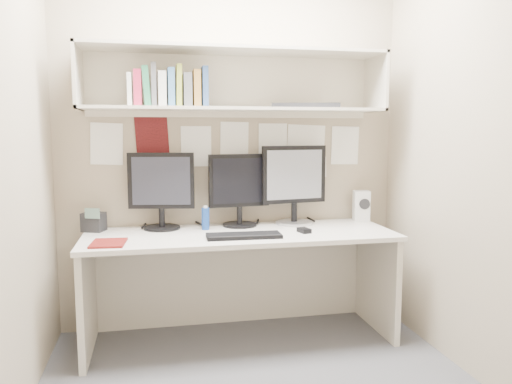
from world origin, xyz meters
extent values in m
cube|color=gray|center=(0.00, 1.00, 1.30)|extent=(2.40, 0.02, 2.60)
cube|color=gray|center=(0.00, -1.00, 1.30)|extent=(2.40, 0.02, 2.60)
cube|color=gray|center=(-1.20, 0.00, 1.30)|extent=(0.02, 2.00, 2.60)
cube|color=gray|center=(1.20, 0.00, 1.30)|extent=(0.02, 2.00, 2.60)
cube|color=beige|center=(0.00, 0.64, 0.71)|extent=(2.00, 0.70, 0.03)
cube|color=beige|center=(0.00, 0.97, 0.35)|extent=(1.96, 0.02, 0.70)
cube|color=beige|center=(0.00, 0.81, 1.53)|extent=(2.00, 0.38, 0.02)
cube|color=beige|center=(0.00, 0.81, 1.91)|extent=(2.00, 0.38, 0.02)
cube|color=beige|center=(0.00, 0.99, 1.72)|extent=(2.00, 0.02, 0.40)
cube|color=beige|center=(-0.99, 0.81, 1.72)|extent=(0.02, 0.38, 0.40)
cube|color=beige|center=(0.99, 0.81, 1.72)|extent=(0.02, 0.38, 0.40)
cylinder|color=black|center=(-0.50, 0.86, 0.74)|extent=(0.24, 0.24, 0.02)
cylinder|color=black|center=(-0.50, 0.86, 0.81)|extent=(0.04, 0.04, 0.12)
cube|color=black|center=(-0.50, 0.87, 1.06)|extent=(0.44, 0.11, 0.37)
cube|color=black|center=(-0.50, 0.85, 1.06)|extent=(0.38, 0.07, 0.32)
cylinder|color=black|center=(0.03, 0.86, 0.74)|extent=(0.24, 0.24, 0.02)
cylinder|color=black|center=(0.03, 0.86, 0.81)|extent=(0.04, 0.04, 0.12)
cube|color=black|center=(0.03, 0.87, 1.05)|extent=(0.43, 0.09, 0.36)
cube|color=black|center=(0.03, 0.85, 1.05)|extent=(0.37, 0.05, 0.31)
cylinder|color=#A5A5AA|center=(0.42, 0.86, 0.74)|extent=(0.26, 0.26, 0.02)
cylinder|color=black|center=(0.42, 0.86, 0.81)|extent=(0.04, 0.04, 0.13)
cube|color=black|center=(0.42, 0.87, 1.08)|extent=(0.48, 0.10, 0.40)
cube|color=#A1A0A5|center=(0.42, 0.85, 1.08)|extent=(0.41, 0.06, 0.34)
cube|color=black|center=(-0.01, 0.48, 0.74)|extent=(0.47, 0.18, 0.02)
cube|color=black|center=(0.40, 0.55, 0.74)|extent=(0.08, 0.11, 0.03)
cube|color=beige|center=(0.94, 0.88, 0.84)|extent=(0.13, 0.13, 0.22)
cylinder|color=black|center=(0.94, 0.82, 0.86)|extent=(0.08, 0.02, 0.08)
cylinder|color=navy|center=(-0.21, 0.78, 0.80)|extent=(0.05, 0.05, 0.15)
cylinder|color=white|center=(-0.21, 0.78, 0.88)|extent=(0.03, 0.03, 0.02)
cube|color=#5F1310|center=(-0.81, 0.46, 0.74)|extent=(0.21, 0.25, 0.01)
cube|color=black|center=(-0.94, 0.88, 0.79)|extent=(0.17, 0.15, 0.12)
cube|color=#4C6659|center=(-0.94, 0.82, 0.86)|extent=(0.10, 0.04, 0.07)
cube|color=silver|center=(-0.68, 0.78, 1.64)|extent=(0.03, 0.17, 0.20)
cube|color=#AF2040|center=(-0.63, 0.78, 1.65)|extent=(0.05, 0.17, 0.23)
cube|color=#236A46|center=(-0.58, 0.78, 1.66)|extent=(0.04, 0.17, 0.25)
cube|color=#4B4A4F|center=(-0.53, 0.78, 1.67)|extent=(0.03, 0.17, 0.27)
cube|color=beige|center=(-0.48, 0.78, 1.65)|extent=(0.05, 0.17, 0.22)
cube|color=#39628E|center=(-0.42, 0.78, 1.66)|extent=(0.04, 0.17, 0.24)
cube|color=olive|center=(-0.37, 0.78, 1.67)|extent=(0.03, 0.17, 0.26)
cube|color=#49494C|center=(-0.32, 0.78, 1.65)|extent=(0.05, 0.17, 0.21)
cube|color=olive|center=(-0.26, 0.78, 1.66)|extent=(0.04, 0.17, 0.23)
cube|color=navy|center=(-0.21, 0.78, 1.67)|extent=(0.04, 0.17, 0.25)
cube|color=black|center=(0.48, 0.79, 1.56)|extent=(0.48, 0.29, 0.03)
camera|label=1|loc=(-0.55, -2.50, 1.38)|focal=35.00mm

